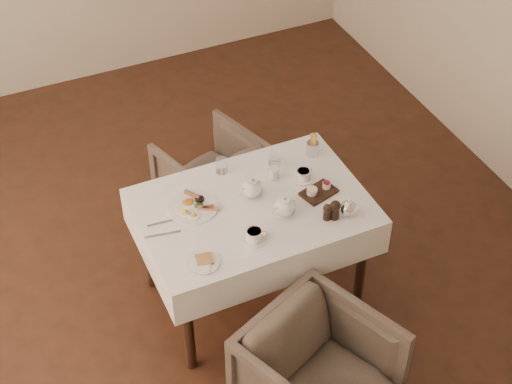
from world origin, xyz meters
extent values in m
plane|color=black|center=(0.00, 0.00, 0.00)|extent=(5.00, 5.00, 0.00)
cube|color=black|center=(0.16, -0.31, 0.72)|extent=(1.20, 0.80, 0.04)
cube|color=white|center=(0.16, -0.31, 0.64)|extent=(1.28, 0.88, 0.23)
cylinder|color=black|center=(-0.38, 0.03, 0.35)|extent=(0.06, 0.06, 0.70)
cylinder|color=black|center=(0.70, 0.03, 0.35)|extent=(0.06, 0.06, 0.70)
cylinder|color=black|center=(-0.38, -0.65, 0.35)|extent=(0.06, 0.06, 0.70)
cylinder|color=black|center=(0.70, -0.65, 0.35)|extent=(0.06, 0.06, 0.70)
imported|color=#50443A|center=(0.13, -1.20, 0.32)|extent=(0.89, 0.90, 0.63)
imported|color=#50443A|center=(0.24, 0.53, 0.28)|extent=(0.76, 0.77, 0.56)
cylinder|color=white|center=(-0.16, -0.19, 0.76)|extent=(0.28, 0.28, 0.01)
ellipsoid|color=#C06F22|center=(-0.17, -0.15, 0.78)|extent=(0.07, 0.06, 0.02)
cylinder|color=brown|center=(-0.13, -0.11, 0.78)|extent=(0.08, 0.10, 0.03)
cylinder|color=black|center=(-0.10, -0.16, 0.77)|extent=(0.05, 0.05, 0.02)
cube|color=#9C3524|center=(-0.08, -0.24, 0.77)|extent=(0.10, 0.07, 0.01)
ellipsoid|color=#264C19|center=(-0.12, -0.20, 0.77)|extent=(0.06, 0.05, 0.02)
cylinder|color=white|center=(-0.26, -0.60, 0.76)|extent=(0.17, 0.17, 0.01)
cube|color=olive|center=(-0.25, -0.59, 0.77)|extent=(0.10, 0.10, 0.01)
cube|color=white|center=(-0.29, -0.62, 0.76)|extent=(0.14, 0.13, 0.01)
cylinder|color=white|center=(0.36, -0.15, 0.79)|extent=(0.06, 0.06, 0.07)
cylinder|color=white|center=(0.05, -0.56, 0.76)|extent=(0.13, 0.13, 0.01)
cylinder|color=white|center=(0.05, -0.56, 0.79)|extent=(0.11, 0.11, 0.06)
cylinder|color=#956143|center=(0.05, -0.56, 0.82)|extent=(0.08, 0.08, 0.00)
cylinder|color=white|center=(0.51, -0.22, 0.76)|extent=(0.13, 0.13, 0.01)
cylinder|color=white|center=(0.51, -0.22, 0.79)|extent=(0.10, 0.10, 0.05)
cylinder|color=#956143|center=(0.51, -0.22, 0.82)|extent=(0.07, 0.07, 0.00)
cylinder|color=silver|center=(0.11, 0.03, 0.80)|extent=(0.07, 0.07, 0.10)
cylinder|color=silver|center=(0.34, -0.39, 0.80)|extent=(0.06, 0.06, 0.09)
cylinder|color=silver|center=(0.42, -0.04, 0.81)|extent=(0.08, 0.08, 0.10)
cube|color=black|center=(0.54, -0.37, 0.76)|extent=(0.23, 0.18, 0.02)
cylinder|color=white|center=(0.49, -0.37, 0.79)|extent=(0.06, 0.06, 0.03)
cylinder|color=maroon|center=(0.59, -0.36, 0.79)|extent=(0.05, 0.05, 0.03)
cylinder|color=silver|center=(0.67, -0.05, 0.80)|extent=(0.07, 0.07, 0.09)
cube|color=silver|center=(-0.34, -0.23, 0.76)|extent=(0.20, 0.03, 0.00)
cube|color=silver|center=(-0.38, -0.32, 0.76)|extent=(0.19, 0.05, 0.00)
camera|label=1|loc=(-1.16, -3.23, 3.73)|focal=55.00mm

